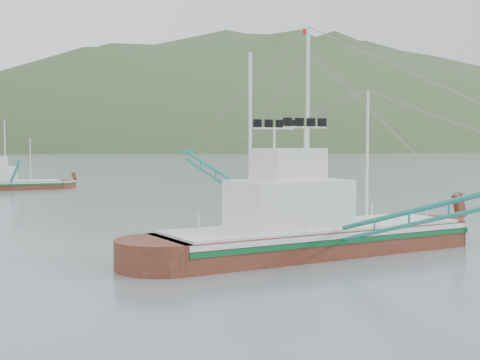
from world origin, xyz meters
name	(u,v)px	position (x,y,z in m)	size (l,w,h in m)	color
ground	(294,253)	(0.00, 0.00, 0.00)	(1200.00, 1200.00, 0.00)	slate
main_boat	(312,219)	(0.62, -0.61, 1.65)	(15.99, 28.40, 11.51)	#592212
bg_boat_far	(7,179)	(-7.47, 50.90, 1.17)	(11.64, 21.01, 8.50)	#592212
headland_right	(284,149)	(240.00, 430.00, 0.00)	(684.00, 432.00, 306.00)	#374D27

